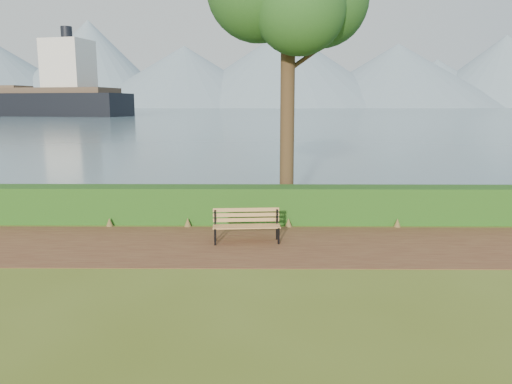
{
  "coord_description": "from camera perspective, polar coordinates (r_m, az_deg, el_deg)",
  "views": [
    {
      "loc": [
        0.86,
        -10.92,
        3.26
      ],
      "look_at": [
        0.74,
        1.2,
        1.1
      ],
      "focal_mm": 35.0,
      "sensor_mm": 36.0,
      "label": 1
    }
  ],
  "objects": [
    {
      "name": "path",
      "position": [
        11.71,
        -3.68,
        -6.05
      ],
      "size": [
        40.0,
        3.4,
        0.01
      ],
      "primitive_type": "cube",
      "color": "#5A2D1E",
      "rests_on": "ground"
    },
    {
      "name": "hedge",
      "position": [
        13.82,
        -3.01,
        -1.43
      ],
      "size": [
        32.0,
        0.85,
        1.0
      ],
      "primitive_type": "cube",
      "color": "#1B4B15",
      "rests_on": "ground"
    },
    {
      "name": "ground",
      "position": [
        11.42,
        -3.79,
        -6.49
      ],
      "size": [
        140.0,
        140.0,
        0.0
      ],
      "primitive_type": "plane",
      "color": "#55631C",
      "rests_on": "ground"
    },
    {
      "name": "bench",
      "position": [
        11.86,
        -1.11,
        -3.56
      ],
      "size": [
        1.62,
        0.58,
        0.8
      ],
      "rotation": [
        0.0,
        0.0,
        0.07
      ],
      "color": "black",
      "rests_on": "ground"
    },
    {
      "name": "mountains",
      "position": [
        417.8,
        -0.84,
        13.46
      ],
      "size": [
        585.0,
        190.0,
        70.0
      ],
      "color": "gray",
      "rests_on": "ground"
    },
    {
      "name": "water",
      "position": [
        270.94,
        0.39,
        9.42
      ],
      "size": [
        700.0,
        510.0,
        0.0
      ],
      "primitive_type": "cube",
      "color": "slate",
      "rests_on": "ground"
    }
  ]
}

